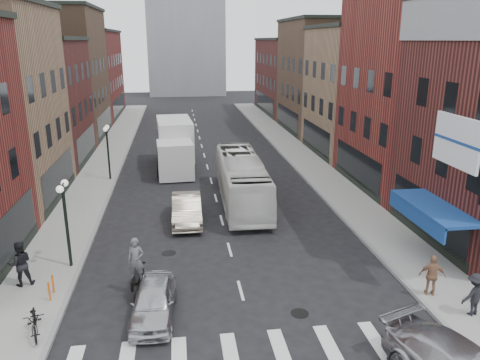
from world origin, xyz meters
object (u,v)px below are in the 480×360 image
at_px(transit_bus, 242,180).
at_px(parked_bicycle, 35,321).
at_px(streetlamp_far, 107,142).
at_px(ped_right_b, 432,275).
at_px(billboard_sign, 458,143).
at_px(motorcycle_rider, 137,268).
at_px(ped_right_a, 474,294).
at_px(box_truck, 175,146).
at_px(sedan_left_far, 187,209).
at_px(bike_rack, 51,288).
at_px(streetlamp_near, 65,209).
at_px(ped_left_solo, 20,264).
at_px(sedan_left_near, 154,301).

height_order(transit_bus, parked_bicycle, transit_bus).
height_order(streetlamp_far, ped_right_b, streetlamp_far).
bearing_deg(streetlamp_far, billboard_sign, -47.59).
height_order(billboard_sign, streetlamp_far, billboard_sign).
height_order(motorcycle_rider, ped_right_a, motorcycle_rider).
height_order(streetlamp_far, box_truck, streetlamp_far).
xyz_separation_m(motorcycle_rider, ped_right_a, (12.53, -3.49, -0.17)).
relative_size(transit_bus, sedan_left_far, 2.31).
distance_m(bike_rack, ped_right_b, 15.24).
bearing_deg(box_truck, ped_right_b, -68.50).
bearing_deg(streetlamp_far, transit_bus, -34.01).
bearing_deg(streetlamp_far, sedan_left_far, -58.91).
height_order(parked_bicycle, ped_right_b, ped_right_b).
xyz_separation_m(streetlamp_near, bike_rack, (-0.20, -2.70, -2.36)).
xyz_separation_m(streetlamp_near, parked_bicycle, (-0.15, -5.18, -2.26)).
bearing_deg(ped_right_b, parked_bicycle, 21.67).
bearing_deg(ped_left_solo, billboard_sign, 156.01).
relative_size(ped_right_a, ped_right_b, 0.97).
height_order(motorcycle_rider, ped_left_solo, motorcycle_rider).
distance_m(transit_bus, sedan_left_near, 13.44).
bearing_deg(motorcycle_rider, billboard_sign, 3.89).
distance_m(billboard_sign, streetlamp_near, 16.68).
bearing_deg(ped_left_solo, sedan_left_near, 134.47).
bearing_deg(ped_right_a, billboard_sign, -110.41).
bearing_deg(sedan_left_far, ped_left_solo, -136.24).
bearing_deg(bike_rack, streetlamp_near, 85.76).
bearing_deg(ped_right_a, parked_bicycle, -18.10).
distance_m(ped_left_solo, ped_right_b, 16.84).
xyz_separation_m(streetlamp_far, parked_bicycle, (-0.15, -19.18, -2.26)).
xyz_separation_m(streetlamp_far, sedan_left_far, (5.40, -8.96, -2.14)).
relative_size(streetlamp_far, motorcycle_rider, 1.67).
relative_size(streetlamp_near, streetlamp_far, 1.00).
height_order(billboard_sign, ped_right_b, billboard_sign).
bearing_deg(bike_rack, parked_bicycle, -88.79).
bearing_deg(streetlamp_near, motorcycle_rider, -39.77).
bearing_deg(motorcycle_rider, parked_bicycle, -135.19).
xyz_separation_m(streetlamp_near, ped_right_a, (15.72, -6.14, -1.93)).
xyz_separation_m(sedan_left_far, ped_right_a, (10.32, -11.18, 0.21)).
bearing_deg(ped_left_solo, box_truck, -126.97).
bearing_deg(ped_right_b, billboard_sign, -114.70).
bearing_deg(motorcycle_rider, streetlamp_near, 147.90).
distance_m(billboard_sign, ped_right_a, 5.80).
distance_m(transit_bus, ped_right_a, 15.63).
xyz_separation_m(bike_rack, sedan_left_near, (4.11, -1.77, 0.12)).
bearing_deg(sedan_left_far, streetlamp_far, 121.83).
bearing_deg(sedan_left_far, billboard_sign, -38.15).
height_order(streetlamp_far, motorcycle_rider, streetlamp_far).
distance_m(motorcycle_rider, parked_bicycle, 4.21).
bearing_deg(sedan_left_far, ped_right_a, -46.56).
distance_m(bike_rack, box_truck, 20.28).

